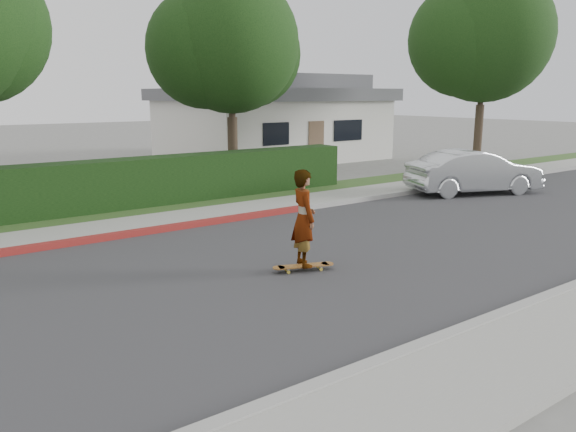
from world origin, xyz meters
name	(u,v)px	position (x,y,z in m)	size (l,w,h in m)	color
ground	(382,245)	(0.00, 0.00, 0.00)	(120.00, 120.00, 0.00)	slate
road	(382,245)	(0.00, 0.00, 0.01)	(60.00, 8.00, 0.01)	#2D2D30
curb_near	(560,293)	(0.00, -4.10, 0.07)	(60.00, 0.20, 0.15)	#9E9E99
curb_far	(277,212)	(0.00, 4.10, 0.07)	(60.00, 0.20, 0.15)	#9E9E99
curb_red_section	(100,238)	(-5.00, 4.10, 0.08)	(12.00, 0.21, 0.15)	maroon
sidewalk_far	(260,207)	(0.00, 5.00, 0.06)	(60.00, 1.60, 0.12)	gray
planting_strip	(232,200)	(0.00, 6.60, 0.05)	(60.00, 1.60, 0.10)	#2D4C1E
hedge	(132,184)	(-3.00, 7.20, 0.75)	(15.00, 1.00, 1.50)	black
tree_center	(228,48)	(1.49, 9.19, 4.90)	(5.66, 4.84, 7.44)	#33261C
tree_right	(481,39)	(12.49, 6.69, 5.63)	(6.32, 5.60, 8.56)	#33261C
house	(271,118)	(8.00, 16.00, 2.10)	(10.60, 8.60, 4.30)	beige
skateboard	(303,266)	(-2.59, -0.44, 0.11)	(1.21, 0.65, 0.11)	gold
skateboarder	(304,218)	(-2.59, -0.44, 1.05)	(0.67, 0.44, 1.85)	white
car_silver	(474,172)	(7.35, 2.94, 0.74)	(1.57, 4.49, 1.48)	silver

